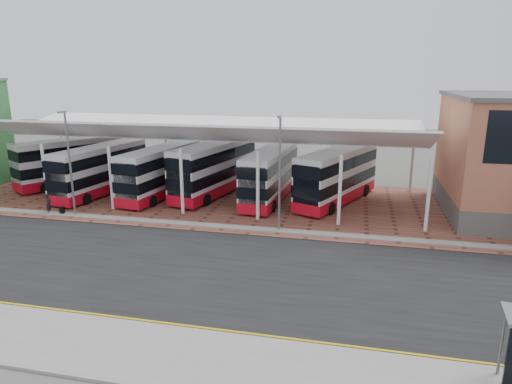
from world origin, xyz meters
TOP-DOWN VIEW (x-y plane):
  - ground at (0.00, 0.00)m, footprint 140.00×140.00m
  - road at (0.00, -1.00)m, footprint 120.00×14.00m
  - forecourt at (2.00, 13.00)m, footprint 72.00×16.00m
  - sidewalk at (0.00, -9.00)m, footprint 120.00×4.00m
  - north_kerb at (0.00, 6.20)m, footprint 120.00×0.80m
  - yellow_line_near at (0.00, -7.00)m, footprint 120.00×0.12m
  - yellow_line_far at (0.00, -6.70)m, footprint 120.00×0.12m
  - canopy at (-6.00, 13.94)m, footprint 37.00×11.63m
  - lamp_west at (-14.00, 6.27)m, footprint 0.16×0.90m
  - lamp_east at (2.00, 6.27)m, footprint 0.16×0.90m
  - bus_0 at (-19.88, 15.27)m, footprint 7.78×10.68m
  - bus_1 at (-15.46, 12.66)m, footprint 4.13×10.80m
  - bus_2 at (-9.83, 13.23)m, footprint 3.91×10.72m
  - bus_3 at (-5.38, 14.82)m, footprint 5.04×11.60m
  - bus_4 at (-0.12, 13.95)m, footprint 3.24×10.71m
  - bus_5 at (5.53, 14.52)m, footprint 6.51×11.01m
  - pedestrian at (-16.25, 6.29)m, footprint 0.52×0.67m
  - suitcase at (-15.14, 6.31)m, footprint 0.35×0.25m

SIDE VIEW (x-z plane):
  - ground at x=0.00m, z-range 0.00..0.00m
  - road at x=0.00m, z-range 0.00..0.02m
  - yellow_line_near at x=0.00m, z-range 0.02..0.03m
  - yellow_line_far at x=0.00m, z-range 0.02..0.03m
  - forecourt at x=2.00m, z-range 0.00..0.06m
  - sidewalk at x=0.00m, z-range 0.00..0.14m
  - north_kerb at x=0.00m, z-range 0.00..0.14m
  - suitcase at x=-15.14m, z-range 0.06..0.65m
  - pedestrian at x=-16.25m, z-range 0.06..1.67m
  - bus_2 at x=-9.83m, z-range 0.05..4.36m
  - bus_1 at x=-15.46m, z-range 0.05..4.39m
  - bus_4 at x=-0.12m, z-range 0.05..4.40m
  - bus_5 at x=5.53m, z-range 0.05..4.53m
  - bus_0 at x=-19.88m, z-range 0.05..4.56m
  - bus_3 at x=-5.38m, z-range 0.05..4.70m
  - lamp_west at x=-14.00m, z-range 0.32..8.40m
  - lamp_east at x=2.00m, z-range 0.32..8.40m
  - canopy at x=-6.00m, z-range 2.26..9.33m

